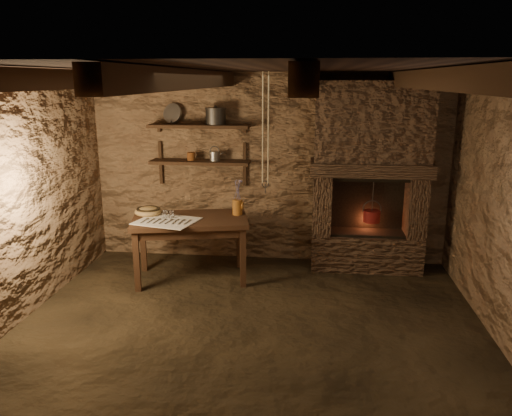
# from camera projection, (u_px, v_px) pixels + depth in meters

# --- Properties ---
(floor) EXTENTS (4.50, 4.50, 0.00)m
(floor) POSITION_uv_depth(u_px,v_px,m) (249.00, 330.00, 4.74)
(floor) COLOR black
(floor) RESTS_ON ground
(back_wall) EXTENTS (4.50, 0.04, 2.40)m
(back_wall) POSITION_uv_depth(u_px,v_px,m) (268.00, 169.00, 6.36)
(back_wall) COLOR brown
(back_wall) RESTS_ON floor
(front_wall) EXTENTS (4.50, 0.04, 2.40)m
(front_wall) POSITION_uv_depth(u_px,v_px,m) (199.00, 307.00, 2.51)
(front_wall) COLOR brown
(front_wall) RESTS_ON floor
(left_wall) EXTENTS (0.04, 4.00, 2.40)m
(left_wall) POSITION_uv_depth(u_px,v_px,m) (11.00, 201.00, 4.68)
(left_wall) COLOR brown
(left_wall) RESTS_ON floor
(ceiling) EXTENTS (4.50, 4.00, 0.04)m
(ceiling) POSITION_uv_depth(u_px,v_px,m) (248.00, 68.00, 4.14)
(ceiling) COLOR black
(ceiling) RESTS_ON back_wall
(beam_far_left) EXTENTS (0.14, 3.95, 0.16)m
(beam_far_left) POSITION_uv_depth(u_px,v_px,m) (77.00, 79.00, 4.32)
(beam_far_left) COLOR black
(beam_far_left) RESTS_ON ceiling
(beam_mid_left) EXTENTS (0.14, 3.95, 0.16)m
(beam_mid_left) POSITION_uv_depth(u_px,v_px,m) (190.00, 79.00, 4.21)
(beam_mid_left) COLOR black
(beam_mid_left) RESTS_ON ceiling
(beam_mid_right) EXTENTS (0.14, 3.95, 0.16)m
(beam_mid_right) POSITION_uv_depth(u_px,v_px,m) (308.00, 79.00, 4.10)
(beam_mid_right) COLOR black
(beam_mid_right) RESTS_ON ceiling
(beam_far_right) EXTENTS (0.14, 3.95, 0.16)m
(beam_far_right) POSITION_uv_depth(u_px,v_px,m) (434.00, 79.00, 4.00)
(beam_far_right) COLOR black
(beam_far_right) RESTS_ON ceiling
(shelf_lower) EXTENTS (1.25, 0.30, 0.04)m
(shelf_lower) POSITION_uv_depth(u_px,v_px,m) (200.00, 162.00, 6.27)
(shelf_lower) COLOR black
(shelf_lower) RESTS_ON back_wall
(shelf_upper) EXTENTS (1.25, 0.30, 0.04)m
(shelf_upper) POSITION_uv_depth(u_px,v_px,m) (199.00, 126.00, 6.16)
(shelf_upper) COLOR black
(shelf_upper) RESTS_ON back_wall
(hearth) EXTENTS (1.43, 0.51, 2.30)m
(hearth) POSITION_uv_depth(u_px,v_px,m) (370.00, 172.00, 6.00)
(hearth) COLOR #3B281D
(hearth) RESTS_ON floor
(work_table) EXTENTS (1.45, 1.02, 0.75)m
(work_table) POSITION_uv_depth(u_px,v_px,m) (191.00, 246.00, 5.87)
(work_table) COLOR black
(work_table) RESTS_ON floor
(linen_cloth) EXTENTS (0.76, 0.67, 0.01)m
(linen_cloth) POSITION_uv_depth(u_px,v_px,m) (167.00, 221.00, 5.64)
(linen_cloth) COLOR white
(linen_cloth) RESTS_ON work_table
(pewter_cutlery_row) EXTENTS (0.58, 0.34, 0.01)m
(pewter_cutlery_row) POSITION_uv_depth(u_px,v_px,m) (166.00, 221.00, 5.62)
(pewter_cutlery_row) COLOR gray
(pewter_cutlery_row) RESTS_ON linen_cloth
(drinking_glasses) EXTENTS (0.21, 0.06, 0.08)m
(drinking_glasses) POSITION_uv_depth(u_px,v_px,m) (171.00, 214.00, 5.75)
(drinking_glasses) COLOR white
(drinking_glasses) RESTS_ON linen_cloth
(stoneware_jug) EXTENTS (0.14, 0.14, 0.42)m
(stoneware_jug) POSITION_uv_depth(u_px,v_px,m) (238.00, 200.00, 5.88)
(stoneware_jug) COLOR #9B5A1E
(stoneware_jug) RESTS_ON work_table
(wooden_bowl) EXTENTS (0.43, 0.43, 0.11)m
(wooden_bowl) POSITION_uv_depth(u_px,v_px,m) (148.00, 212.00, 5.90)
(wooden_bowl) COLOR #A98349
(wooden_bowl) RESTS_ON work_table
(iron_stockpot) EXTENTS (0.31, 0.31, 0.18)m
(iron_stockpot) POSITION_uv_depth(u_px,v_px,m) (216.00, 117.00, 6.11)
(iron_stockpot) COLOR #2D2A28
(iron_stockpot) RESTS_ON shelf_upper
(tin_pan) EXTENTS (0.27, 0.18, 0.25)m
(tin_pan) POSITION_uv_depth(u_px,v_px,m) (172.00, 113.00, 6.26)
(tin_pan) COLOR gray
(tin_pan) RESTS_ON shelf_upper
(small_kettle) EXTENTS (0.20, 0.18, 0.18)m
(small_kettle) POSITION_uv_depth(u_px,v_px,m) (215.00, 156.00, 6.23)
(small_kettle) COLOR gray
(small_kettle) RESTS_ON shelf_lower
(rusty_tin) EXTENTS (0.13, 0.13, 0.10)m
(rusty_tin) POSITION_uv_depth(u_px,v_px,m) (191.00, 156.00, 6.27)
(rusty_tin) COLOR #5F2F13
(rusty_tin) RESTS_ON shelf_lower
(red_pot) EXTENTS (0.26, 0.26, 0.54)m
(red_pot) POSITION_uv_depth(u_px,v_px,m) (372.00, 215.00, 6.08)
(red_pot) COLOR maroon
(red_pot) RESTS_ON hearth
(hanging_ropes) EXTENTS (0.08, 0.08, 1.20)m
(hanging_ropes) POSITION_uv_depth(u_px,v_px,m) (266.00, 129.00, 5.29)
(hanging_ropes) COLOR beige
(hanging_ropes) RESTS_ON ceiling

